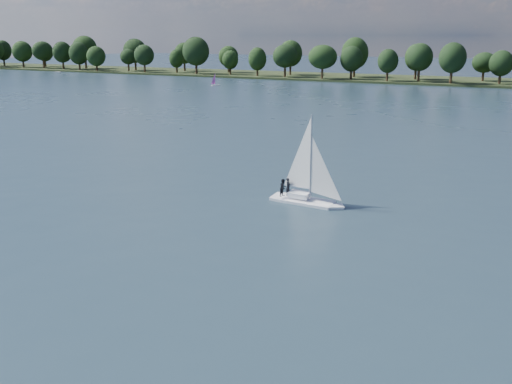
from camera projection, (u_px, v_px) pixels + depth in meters
ground at (451, 128)px, 104.53m from camera, size 700.00×700.00×0.00m
far_shore at (502, 84)px, 200.67m from camera, size 660.00×40.00×1.50m
sailboat at (303, 178)px, 57.34m from camera, size 7.34×2.54×9.49m
dinghy_pink at (215, 83)px, 192.83m from camera, size 2.79×2.71×4.46m
pontoon at (59, 72)px, 264.20m from camera, size 4.21×2.47×0.50m
treeline at (485, 60)px, 197.57m from camera, size 563.14×74.27×18.20m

